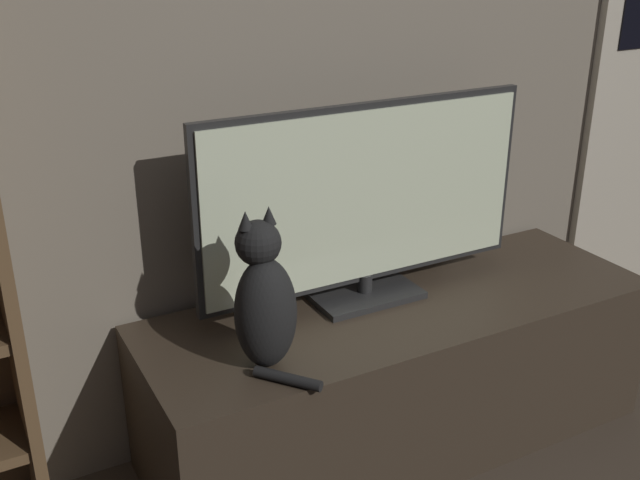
# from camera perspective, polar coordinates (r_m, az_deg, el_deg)

# --- Properties ---
(wall_back) EXTENTS (4.80, 0.05, 2.60)m
(wall_back) POSITION_cam_1_polar(r_m,az_deg,el_deg) (2.25, 2.52, 17.47)
(wall_back) COLOR #756B5B
(wall_back) RESTS_ON ground_plane
(tv_stand) EXTENTS (1.56, 0.53, 0.48)m
(tv_stand) POSITION_cam_1_polar(r_m,az_deg,el_deg) (2.35, 6.02, -10.06)
(tv_stand) COLOR #33281E
(tv_stand) RESTS_ON ground_plane
(tv) EXTENTS (1.04, 0.19, 0.59)m
(tv) POSITION_cam_1_polar(r_m,az_deg,el_deg) (2.14, 3.55, 2.91)
(tv) COLOR black
(tv) RESTS_ON tv_stand
(cat) EXTENTS (0.17, 0.27, 0.41)m
(cat) POSITION_cam_1_polar(r_m,az_deg,el_deg) (1.85, -4.29, -4.71)
(cat) COLOR black
(cat) RESTS_ON tv_stand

